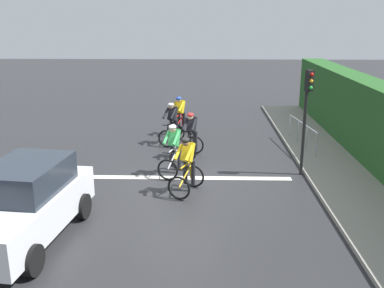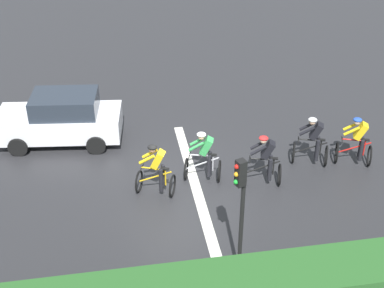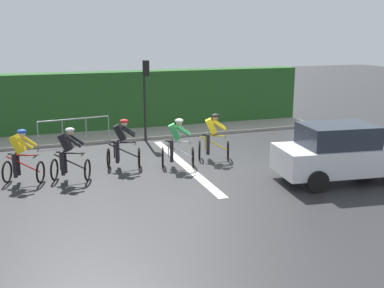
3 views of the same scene
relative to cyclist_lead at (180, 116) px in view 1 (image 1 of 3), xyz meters
The scene contains 13 objects.
ground_plane 5.72m from the cyclist_lead, 87.33° to the right, with size 80.00×80.00×0.00m, color #28282B.
sidewalk_kerb 6.77m from the cyclist_lead, 32.99° to the right, with size 2.80×19.13×0.12m, color gray.
stone_wall_low 7.52m from the cyclist_lead, 29.24° to the right, with size 0.44×19.13×0.43m, color tan.
hedge_wall 7.78m from the cyclist_lead, 28.16° to the right, with size 1.10×19.13×2.70m, color #265623.
road_marking_stop_line 5.28m from the cyclist_lead, 87.11° to the right, with size 7.00×0.30×0.01m, color silver.
cyclist_lead is the anchor object (origin of this frame).
cyclist_second 1.38m from the cyclist_lead, 99.63° to the right, with size 1.02×1.25×1.66m.
cyclist_mid 3.20m from the cyclist_lead, 79.66° to the right, with size 0.93×1.22×1.66m.
cyclist_fourth 4.90m from the cyclist_lead, 89.14° to the right, with size 0.96×1.23×1.66m.
cyclist_trailing 6.42m from the cyclist_lead, 85.13° to the right, with size 1.03×1.26×1.66m.
car_white 9.68m from the cyclist_lead, 107.84° to the right, with size 2.26×4.28×1.76m.
traffic_light_near_crossing 6.55m from the cyclist_lead, 49.44° to the right, with size 0.25×0.30×3.34m.
pedestrian_railing_kerbside 5.13m from the cyclist_lead, 22.45° to the right, with size 0.43×2.90×1.03m.
Camera 1 is at (0.73, -12.40, 4.87)m, focal length 40.89 mm.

